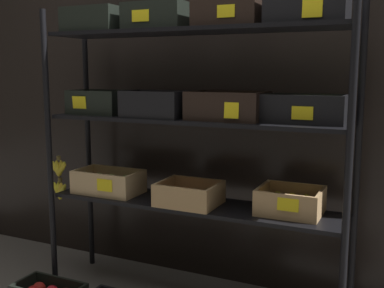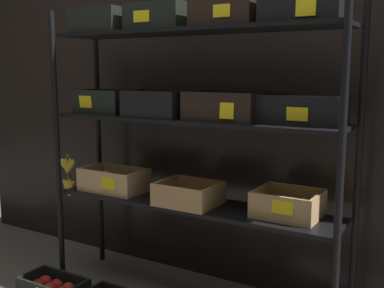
# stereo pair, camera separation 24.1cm
# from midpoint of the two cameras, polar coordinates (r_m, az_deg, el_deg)

# --- Properties ---
(storefront_wall) EXTENTS (3.98, 0.12, 2.35)m
(storefront_wall) POSITION_cam_midpoint_polar(r_m,az_deg,el_deg) (2.72, 6.66, 7.76)
(storefront_wall) COLOR black
(storefront_wall) RESTS_ON ground_plane
(display_rack) EXTENTS (1.72, 0.38, 1.57)m
(display_rack) POSITION_cam_midpoint_polar(r_m,az_deg,el_deg) (2.39, 2.93, 3.94)
(display_rack) COLOR black
(display_rack) RESTS_ON ground_plane
(crate_ground_apple_red) EXTENTS (0.37, 0.21, 0.10)m
(crate_ground_apple_red) POSITION_cam_midpoint_polar(r_m,az_deg,el_deg) (2.78, -13.97, -16.61)
(crate_ground_apple_red) COLOR black
(crate_ground_apple_red) RESTS_ON ground_plane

